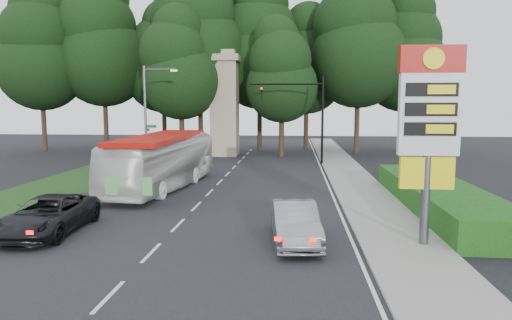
# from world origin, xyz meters

# --- Properties ---
(ground) EXTENTS (120.00, 120.00, 0.00)m
(ground) POSITION_xyz_m (0.00, 0.00, 0.00)
(ground) COLOR black
(ground) RESTS_ON ground
(road_surface) EXTENTS (14.00, 80.00, 0.02)m
(road_surface) POSITION_xyz_m (0.00, 12.00, 0.01)
(road_surface) COLOR black
(road_surface) RESTS_ON ground
(sidewalk_right) EXTENTS (3.00, 80.00, 0.12)m
(sidewalk_right) POSITION_xyz_m (8.50, 12.00, 0.06)
(sidewalk_right) COLOR gray
(sidewalk_right) RESTS_ON ground
(grass_verge_left) EXTENTS (5.00, 50.00, 0.02)m
(grass_verge_left) POSITION_xyz_m (-9.50, 18.00, 0.01)
(grass_verge_left) COLOR #193814
(grass_verge_left) RESTS_ON ground
(hedge) EXTENTS (3.00, 14.00, 1.20)m
(hedge) POSITION_xyz_m (11.50, 8.00, 0.60)
(hedge) COLOR #134512
(hedge) RESTS_ON ground
(gas_station_pylon) EXTENTS (2.10, 0.45, 6.85)m
(gas_station_pylon) POSITION_xyz_m (9.20, 1.99, 4.45)
(gas_station_pylon) COLOR #59595E
(gas_station_pylon) RESTS_ON ground
(traffic_signal_mast) EXTENTS (6.10, 0.35, 7.20)m
(traffic_signal_mast) POSITION_xyz_m (5.68, 24.00, 4.67)
(traffic_signal_mast) COLOR black
(traffic_signal_mast) RESTS_ON ground
(streetlight_signs) EXTENTS (2.75, 0.98, 8.00)m
(streetlight_signs) POSITION_xyz_m (-6.99, 22.01, 4.44)
(streetlight_signs) COLOR #59595E
(streetlight_signs) RESTS_ON ground
(monument) EXTENTS (3.00, 3.00, 10.05)m
(monument) POSITION_xyz_m (-2.00, 30.00, 5.10)
(monument) COLOR tan
(monument) RESTS_ON ground
(tree_far_west) EXTENTS (8.96, 8.96, 17.60)m
(tree_far_west) POSITION_xyz_m (-22.00, 33.00, 10.68)
(tree_far_west) COLOR #2D2116
(tree_far_west) RESTS_ON ground
(tree_west_mid) EXTENTS (9.80, 9.80, 19.25)m
(tree_west_mid) POSITION_xyz_m (-16.00, 35.00, 11.69)
(tree_west_mid) COLOR #2D2116
(tree_west_mid) RESTS_ON ground
(tree_west_near) EXTENTS (8.40, 8.40, 16.50)m
(tree_west_near) POSITION_xyz_m (-10.00, 37.00, 10.02)
(tree_west_near) COLOR #2D2116
(tree_west_near) RESTS_ON ground
(tree_center_left) EXTENTS (10.08, 10.08, 19.80)m
(tree_center_left) POSITION_xyz_m (-5.00, 33.00, 12.02)
(tree_center_left) COLOR #2D2116
(tree_center_left) RESTS_ON ground
(tree_center_right) EXTENTS (9.24, 9.24, 18.15)m
(tree_center_right) POSITION_xyz_m (1.00, 35.00, 11.02)
(tree_center_right) COLOR #2D2116
(tree_center_right) RESTS_ON ground
(tree_east_near) EXTENTS (8.12, 8.12, 15.95)m
(tree_east_near) POSITION_xyz_m (6.00, 37.00, 9.68)
(tree_east_near) COLOR #2D2116
(tree_east_near) RESTS_ON ground
(tree_east_mid) EXTENTS (9.52, 9.52, 18.70)m
(tree_east_mid) POSITION_xyz_m (11.00, 33.00, 11.35)
(tree_east_mid) COLOR #2D2116
(tree_east_mid) RESTS_ON ground
(tree_far_east) EXTENTS (8.68, 8.68, 17.05)m
(tree_far_east) POSITION_xyz_m (16.00, 35.00, 10.35)
(tree_far_east) COLOR #2D2116
(tree_far_east) RESTS_ON ground
(tree_monument_left) EXTENTS (7.28, 7.28, 14.30)m
(tree_monument_left) POSITION_xyz_m (-6.00, 29.00, 8.68)
(tree_monument_left) COLOR #2D2116
(tree_monument_left) RESTS_ON ground
(tree_monument_right) EXTENTS (6.72, 6.72, 13.20)m
(tree_monument_right) POSITION_xyz_m (3.50, 29.50, 8.01)
(tree_monument_right) COLOR #2D2116
(tree_monument_right) RESTS_ON ground
(transit_bus) EXTENTS (3.97, 11.58, 3.16)m
(transit_bus) POSITION_xyz_m (-2.98, 12.12, 1.58)
(transit_bus) COLOR silver
(transit_bus) RESTS_ON ground
(sedan_silver) EXTENTS (1.96, 4.51, 1.44)m
(sedan_silver) POSITION_xyz_m (4.75, 2.09, 0.72)
(sedan_silver) COLOR #939599
(sedan_silver) RESTS_ON ground
(suv_charcoal) EXTENTS (2.52, 5.17, 1.42)m
(suv_charcoal) POSITION_xyz_m (-4.66, 2.54, 0.71)
(suv_charcoal) COLOR black
(suv_charcoal) RESTS_ON ground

